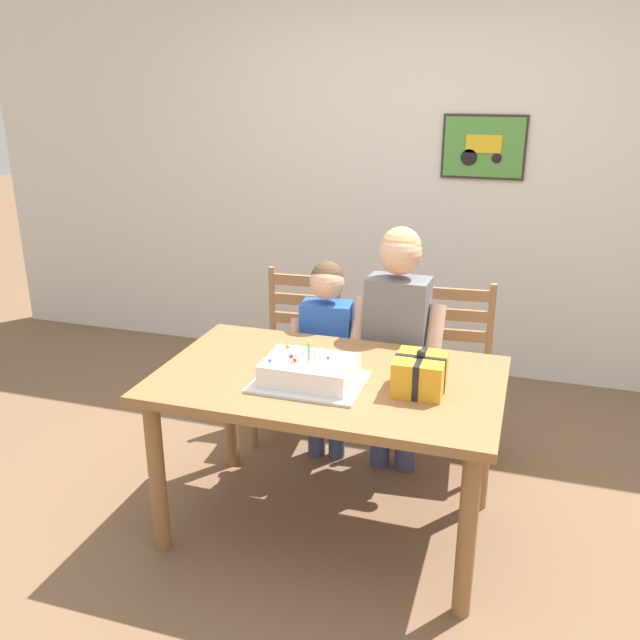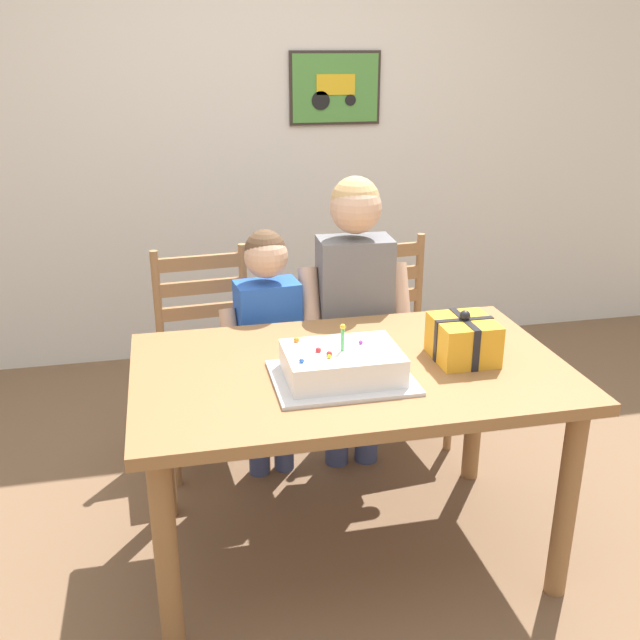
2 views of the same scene
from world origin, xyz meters
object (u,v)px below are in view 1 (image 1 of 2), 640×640
chair_right (450,373)px  child_younger (327,342)px  birthday_cake (309,372)px  child_older (397,328)px  dining_table (329,397)px  chair_left (298,355)px  gift_box_red_large (420,374)px

chair_right → child_younger: size_ratio=0.86×
birthday_cake → child_older: (0.22, 0.68, -0.02)m
dining_table → chair_left: bearing=117.6°
gift_box_red_large → child_younger: (-0.57, 0.61, -0.16)m
chair_right → gift_box_red_large: bearing=-92.0°
dining_table → child_older: size_ratio=1.13×
chair_right → child_younger: 0.67m
dining_table → child_younger: 0.62m
child_older → child_younger: (-0.36, 0.00, -0.12)m
birthday_cake → gift_box_red_large: 0.44m
chair_left → dining_table: bearing=-62.4°
child_older → child_younger: child_older is taller
dining_table → chair_left: (-0.42, 0.80, -0.18)m
gift_box_red_large → child_younger: child_younger is taller
gift_box_red_large → chair_left: 1.21m
dining_table → chair_right: bearing=62.8°
chair_right → dining_table: bearing=-117.2°
gift_box_red_large → child_older: size_ratio=0.17×
child_older → chair_left: bearing=159.5°
gift_box_red_large → child_younger: size_ratio=0.20×
birthday_cake → child_older: bearing=71.9°
gift_box_red_large → chair_right: bearing=88.0°
birthday_cake → dining_table: bearing=61.0°
gift_box_red_large → dining_table: bearing=176.2°
birthday_cake → chair_left: size_ratio=0.48×
gift_box_red_large → chair_right: size_ratio=0.24×
dining_table → birthday_cake: bearing=-119.0°
dining_table → birthday_cake: 0.18m
chair_right → child_older: child_older is taller
chair_right → chair_left: bearing=180.0°
child_younger → birthday_cake: bearing=-78.7°
chair_left → child_younger: bearing=-43.5°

